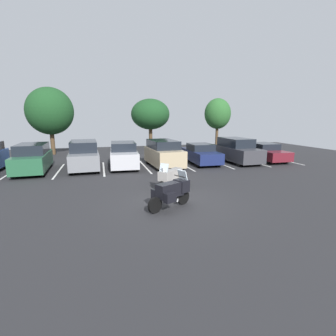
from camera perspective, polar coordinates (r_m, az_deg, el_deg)
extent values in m
cube|color=#262628|center=(10.72, 1.38, -8.06)|extent=(44.00, 44.00, 0.10)
cylinder|color=black|center=(10.46, 3.41, -6.53)|extent=(0.60, 0.38, 0.61)
cylinder|color=black|center=(9.51, -2.95, -8.36)|extent=(0.60, 0.38, 0.61)
cube|color=black|center=(9.84, 0.39, -4.92)|extent=(1.20, 0.91, 0.55)
cylinder|color=#B2B2B7|center=(10.26, 2.96, -4.56)|extent=(0.47, 0.29, 1.08)
cylinder|color=black|center=(10.08, 2.67, -1.86)|extent=(0.31, 0.57, 0.04)
cube|color=black|center=(10.25, 3.05, -3.95)|extent=(0.64, 0.68, 0.49)
cube|color=#B2C1CC|center=(10.18, 3.27, -1.52)|extent=(0.34, 0.47, 0.39)
cube|color=black|center=(9.94, -2.48, -5.68)|extent=(0.50, 0.41, 0.36)
cube|color=black|center=(9.41, 0.40, -6.65)|extent=(0.50, 0.41, 0.36)
cylinder|color=black|center=(11.99, -1.02, -4.16)|extent=(0.53, 0.51, 0.62)
cylinder|color=black|center=(13.39, 2.83, -2.54)|extent=(0.53, 0.51, 0.62)
cube|color=gray|center=(12.58, 1.02, -1.42)|extent=(1.20, 1.18, 0.50)
cylinder|color=#B2B2B7|center=(11.99, -0.71, -2.18)|extent=(0.41, 0.39, 1.09)
cylinder|color=black|center=(11.96, -0.52, 0.01)|extent=(0.45, 0.47, 0.04)
cube|color=gray|center=(11.95, -0.77, -1.85)|extent=(0.67, 0.67, 0.45)
cube|color=#B2C1CC|center=(11.83, -0.90, 0.08)|extent=(0.42, 0.43, 0.39)
cube|color=gray|center=(12.76, 3.25, -1.85)|extent=(0.48, 0.48, 0.36)
cube|color=gray|center=(13.10, 0.52, -1.48)|extent=(0.48, 0.48, 0.36)
cube|color=silver|center=(19.16, -31.98, -0.99)|extent=(0.12, 5.13, 0.01)
cube|color=silver|center=(18.50, -23.32, -0.57)|extent=(0.12, 5.13, 0.01)
cube|color=silver|center=(18.29, -14.26, -0.12)|extent=(0.12, 5.13, 0.01)
cube|color=silver|center=(18.54, -5.21, 0.34)|extent=(0.12, 5.13, 0.01)
cube|color=silver|center=(19.24, 3.39, 0.76)|extent=(0.12, 5.13, 0.01)
cube|color=silver|center=(20.33, 11.23, 1.13)|extent=(0.12, 5.13, 0.01)
cube|color=silver|center=(21.77, 18.16, 1.44)|extent=(0.12, 5.13, 0.01)
cube|color=silver|center=(23.48, 24.15, 1.69)|extent=(0.12, 5.13, 0.01)
cylinder|color=black|center=(21.10, -32.82, 0.85)|extent=(0.23, 0.69, 0.69)
cube|color=#235638|center=(18.74, -28.11, 1.37)|extent=(2.08, 4.79, 0.98)
cube|color=black|center=(18.79, -28.25, 3.86)|extent=(1.84, 2.98, 0.63)
cylinder|color=black|center=(17.11, -26.31, -0.56)|extent=(0.25, 0.69, 0.68)
cylinder|color=black|center=(17.44, -31.51, -0.86)|extent=(0.25, 0.69, 0.68)
cylinder|color=black|center=(20.23, -24.99, 1.21)|extent=(0.25, 0.69, 0.68)
cylinder|color=black|center=(20.51, -29.43, 0.93)|extent=(0.25, 0.69, 0.68)
cube|color=slate|center=(18.43, -18.33, 2.02)|extent=(2.09, 4.77, 0.99)
cube|color=black|center=(18.77, -18.47, 4.76)|extent=(1.87, 3.23, 0.69)
cylinder|color=black|center=(16.93, -15.56, 0.13)|extent=(0.25, 0.72, 0.71)
cylinder|color=black|center=(16.96, -21.03, -0.19)|extent=(0.25, 0.72, 0.71)
cylinder|color=black|center=(20.07, -15.91, 1.80)|extent=(0.25, 0.72, 0.71)
cylinder|color=black|center=(20.10, -20.53, 1.53)|extent=(0.25, 0.72, 0.71)
cube|color=#B7B7BC|center=(18.34, -9.92, 2.34)|extent=(2.03, 4.41, 1.00)
cube|color=black|center=(18.59, -10.05, 4.89)|extent=(1.80, 2.67, 0.57)
cylinder|color=black|center=(17.00, -7.02, 0.41)|extent=(0.25, 0.66, 0.65)
cylinder|color=black|center=(16.94, -12.30, 0.19)|extent=(0.25, 0.66, 0.65)
cylinder|color=black|center=(19.89, -7.81, 1.96)|extent=(0.25, 0.66, 0.65)
cylinder|color=black|center=(19.84, -12.32, 1.78)|extent=(0.25, 0.66, 0.65)
cube|color=tan|center=(18.36, -0.97, 2.67)|extent=(2.17, 4.44, 1.11)
cube|color=black|center=(18.45, -1.18, 5.38)|extent=(1.93, 3.08, 0.59)
cylinder|color=black|center=(17.34, 3.08, 0.66)|extent=(0.26, 0.65, 0.63)
cylinder|color=black|center=(16.81, -2.08, 0.33)|extent=(0.26, 0.65, 0.63)
cylinder|color=black|center=(20.06, -0.03, 2.12)|extent=(0.26, 0.65, 0.63)
cylinder|color=black|center=(19.60, -4.54, 1.87)|extent=(0.26, 0.65, 0.63)
cube|color=navy|center=(19.88, 7.44, 2.82)|extent=(1.96, 4.58, 0.79)
cube|color=black|center=(19.96, 7.31, 4.73)|extent=(1.74, 2.14, 0.50)
cylinder|color=black|center=(18.82, 11.30, 1.37)|extent=(0.24, 0.69, 0.69)
cylinder|color=black|center=(18.23, 6.81, 1.20)|extent=(0.24, 0.69, 0.69)
cylinder|color=black|center=(21.61, 7.94, 2.74)|extent=(0.24, 0.69, 0.69)
cylinder|color=black|center=(21.10, 3.96, 2.62)|extent=(0.24, 0.69, 0.69)
cube|color=#38383D|center=(20.88, 15.39, 3.16)|extent=(2.06, 4.66, 1.01)
cube|color=black|center=(21.11, 14.96, 5.60)|extent=(1.85, 2.98, 0.69)
cylinder|color=black|center=(20.12, 19.69, 1.47)|extent=(0.24, 0.63, 0.62)
cylinder|color=black|center=(19.19, 15.69, 1.27)|extent=(0.24, 0.63, 0.62)
cylinder|color=black|center=(22.68, 15.04, 2.78)|extent=(0.24, 0.63, 0.62)
cylinder|color=black|center=(21.86, 11.33, 2.64)|extent=(0.24, 0.63, 0.62)
cube|color=maroon|center=(22.62, 20.97, 3.07)|extent=(1.99, 4.75, 0.71)
cube|color=black|center=(22.72, 20.78, 4.64)|extent=(1.76, 2.25, 0.49)
cylinder|color=black|center=(21.83, 24.96, 1.87)|extent=(0.24, 0.68, 0.68)
cylinder|color=black|center=(20.91, 21.55, 1.76)|extent=(0.24, 0.68, 0.68)
cylinder|color=black|center=(24.40, 20.39, 3.09)|extent=(0.24, 0.68, 0.68)
cylinder|color=black|center=(23.57, 17.19, 3.03)|extent=(0.24, 0.68, 0.68)
cylinder|color=#4C3823|center=(26.97, -24.48, 4.83)|extent=(0.40, 0.40, 1.91)
ellipsoid|color=#19421E|center=(26.86, -25.03, 11.52)|extent=(4.29, 4.29, 4.40)
cylinder|color=#4C3823|center=(28.71, 10.88, 6.34)|extent=(0.30, 0.30, 2.30)
ellipsoid|color=#285B28|center=(28.62, 11.09, 11.90)|extent=(2.83, 2.83, 3.27)
cylinder|color=#4C3823|center=(30.67, -3.92, 6.65)|extent=(0.42, 0.42, 2.12)
ellipsoid|color=#19421E|center=(30.58, -3.99, 11.97)|extent=(4.52, 4.52, 3.56)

